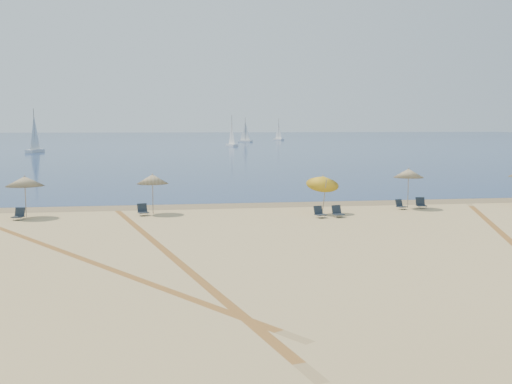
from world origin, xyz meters
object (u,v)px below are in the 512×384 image
umbrella_3 (323,180)px  sailboat_3 (279,134)px  chair_2 (143,210)px  chair_4 (337,212)px  sailboat_1 (35,139)px  umbrella_2 (152,179)px  sailboat_2 (245,135)px  umbrella_1 (25,181)px  chair_1 (19,215)px  chair_5 (400,205)px  chair_3 (319,212)px  umbrella_4 (409,173)px  sailboat_0 (232,137)px  chair_6 (421,203)px

umbrella_3 → sailboat_3: size_ratio=0.34×
chair_2 → chair_4: chair_2 is taller
sailboat_1 → sailboat_3: size_ratio=1.11×
umbrella_2 → sailboat_3: size_ratio=0.32×
sailboat_2 → sailboat_3: bearing=18.9°
umbrella_1 → sailboat_2: sailboat_2 is taller
chair_1 → sailboat_1: 87.44m
chair_4 → sailboat_2: 153.53m
sailboat_1 → chair_2: bearing=-62.2°
chair_2 → chair_5: 15.80m
umbrella_2 → chair_5: bearing=-1.4°
chair_3 → chair_1: bearing=155.1°
umbrella_2 → umbrella_3: 10.05m
chair_1 → chair_3: chair_1 is taller
chair_2 → chair_1: bearing=168.5°
umbrella_3 → umbrella_1: bearing=176.3°
umbrella_3 → umbrella_4: bearing=14.4°
chair_1 → sailboat_0: (24.74, 114.22, 2.03)m
sailboat_2 → umbrella_4: bearing=-130.5°
chair_4 → sailboat_1: (-33.93, 87.60, 2.23)m
sailboat_1 → chair_4: bearing=-56.1°
umbrella_3 → umbrella_4: (5.95, 1.53, 0.24)m
umbrella_3 → chair_3: 2.34m
umbrella_4 → sailboat_0: bearing=89.2°
umbrella_3 → chair_5: bearing=11.8°
umbrella_4 → chair_4: bearing=-151.2°
chair_5 → sailboat_2: 150.54m
chair_4 → sailboat_3: 176.64m
chair_5 → umbrella_1: bearing=159.0°
chair_1 → chair_6: 23.99m
umbrella_2 → umbrella_3: umbrella_3 is taller
chair_4 → sailboat_0: sailboat_0 is taller
sailboat_2 → sailboat_3: sailboat_2 is taller
umbrella_3 → chair_1: (-17.24, 0.21, -1.67)m
umbrella_1 → sailboat_2: size_ratio=0.31×
umbrella_3 → chair_1: size_ratio=3.40×
chair_1 → sailboat_1: size_ratio=0.09×
umbrella_1 → umbrella_3: size_ratio=0.92×
chair_4 → sailboat_0: size_ratio=0.10×
umbrella_2 → chair_3: 9.98m
chair_1 → sailboat_2: 154.64m
sailboat_3 → umbrella_4: bearing=-119.7°
chair_4 → sailboat_0: bearing=75.6°
chair_2 → sailboat_1: 88.32m
chair_1 → chair_6: chair_6 is taller
umbrella_2 → sailboat_0: 114.29m
umbrella_3 → sailboat_1: bearing=111.2°
chair_2 → chair_6: (17.23, 0.45, 0.00)m
umbrella_3 → chair_1: bearing=179.3°
sailboat_0 → sailboat_2: sailboat_0 is taller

